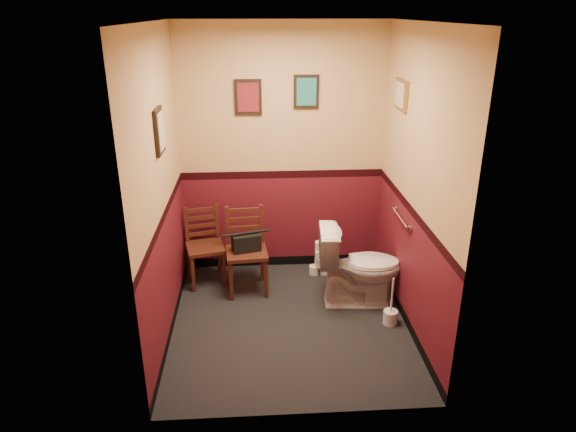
# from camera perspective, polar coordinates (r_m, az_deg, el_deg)

# --- Properties ---
(floor) EXTENTS (2.20, 2.40, 0.00)m
(floor) POSITION_cam_1_polar(r_m,az_deg,el_deg) (5.02, 0.19, -11.73)
(floor) COLOR black
(floor) RESTS_ON ground
(ceiling) EXTENTS (2.20, 2.40, 0.00)m
(ceiling) POSITION_cam_1_polar(r_m,az_deg,el_deg) (4.18, 0.24, 20.79)
(ceiling) COLOR silver
(ceiling) RESTS_ON ground
(wall_back) EXTENTS (2.20, 0.00, 2.70)m
(wall_back) POSITION_cam_1_polar(r_m,az_deg,el_deg) (5.56, -0.64, 7.02)
(wall_back) COLOR #55111D
(wall_back) RESTS_ON ground
(wall_front) EXTENTS (2.20, 0.00, 2.70)m
(wall_front) POSITION_cam_1_polar(r_m,az_deg,el_deg) (3.31, 1.65, -3.78)
(wall_front) COLOR #55111D
(wall_front) RESTS_ON ground
(wall_left) EXTENTS (0.00, 2.40, 2.70)m
(wall_left) POSITION_cam_1_polar(r_m,az_deg,el_deg) (4.48, -13.98, 2.61)
(wall_left) COLOR #55111D
(wall_left) RESTS_ON ground
(wall_right) EXTENTS (0.00, 2.40, 2.70)m
(wall_right) POSITION_cam_1_polar(r_m,az_deg,el_deg) (4.62, 13.97, 3.20)
(wall_right) COLOR #55111D
(wall_right) RESTS_ON ground
(grab_bar) EXTENTS (0.05, 0.56, 0.06)m
(grab_bar) POSITION_cam_1_polar(r_m,az_deg,el_deg) (4.97, 12.39, -0.23)
(grab_bar) COLOR silver
(grab_bar) RESTS_ON wall_right
(framed_print_back_a) EXTENTS (0.28, 0.04, 0.36)m
(framed_print_back_a) POSITION_cam_1_polar(r_m,az_deg,el_deg) (5.41, -4.46, 13.03)
(framed_print_back_a) COLOR black
(framed_print_back_a) RESTS_ON wall_back
(framed_print_back_b) EXTENTS (0.26, 0.04, 0.34)m
(framed_print_back_b) POSITION_cam_1_polar(r_m,az_deg,el_deg) (5.43, 2.05, 13.65)
(framed_print_back_b) COLOR black
(framed_print_back_b) RESTS_ON wall_back
(framed_print_left) EXTENTS (0.04, 0.30, 0.38)m
(framed_print_left) POSITION_cam_1_polar(r_m,az_deg,el_deg) (4.44, -14.10, 9.15)
(framed_print_left) COLOR black
(framed_print_left) RESTS_ON wall_left
(framed_print_right) EXTENTS (0.04, 0.34, 0.28)m
(framed_print_right) POSITION_cam_1_polar(r_m,az_deg,el_deg) (5.01, 12.47, 13.04)
(framed_print_right) COLOR olive
(framed_print_right) RESTS_ON wall_right
(toilet) EXTENTS (0.86, 0.52, 0.81)m
(toilet) POSITION_cam_1_polar(r_m,az_deg,el_deg) (5.18, 7.95, -5.59)
(toilet) COLOR white
(toilet) RESTS_ON floor
(toilet_brush) EXTENTS (0.14, 0.14, 0.49)m
(toilet_brush) POSITION_cam_1_polar(r_m,az_deg,el_deg) (5.06, 11.30, -10.87)
(toilet_brush) COLOR silver
(toilet_brush) RESTS_ON floor
(chair_left) EXTENTS (0.47, 0.47, 0.83)m
(chair_left) POSITION_cam_1_polar(r_m,az_deg,el_deg) (5.61, -9.23, -3.29)
(chair_left) COLOR #512418
(chair_left) RESTS_ON floor
(chair_right) EXTENTS (0.45, 0.45, 0.89)m
(chair_right) POSITION_cam_1_polar(r_m,az_deg,el_deg) (5.39, -4.65, -3.83)
(chair_right) COLOR #512418
(chair_right) RESTS_ON floor
(handbag) EXTENTS (0.31, 0.21, 0.21)m
(handbag) POSITION_cam_1_polar(r_m,az_deg,el_deg) (5.30, -4.66, -2.95)
(handbag) COLOR black
(handbag) RESTS_ON chair_right
(tp_stack) EXTENTS (0.23, 0.14, 0.40)m
(tp_stack) POSITION_cam_1_polar(r_m,az_deg,el_deg) (5.78, 3.52, -4.97)
(tp_stack) COLOR silver
(tp_stack) RESTS_ON floor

